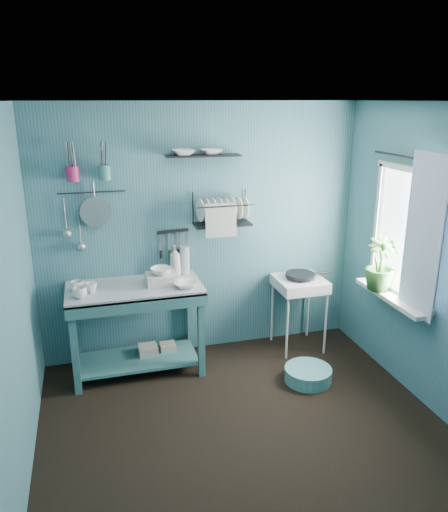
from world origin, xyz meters
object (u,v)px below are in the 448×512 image
object	(u,v)px
colander	(96,212)
storage_tin_large	(148,356)
work_counter	(137,329)
hotplate_stand	(298,313)
floor_basin	(308,374)
mug_left	(80,293)
mug_right	(77,286)
utensil_cup_magenta	(73,174)
soap_bottle	(175,260)
mug_mid	(92,288)
utensil_cup_teal	(104,173)
potted_plant	(380,264)
dish_rack	(222,209)
water_bottle	(185,260)
frying_pan	(300,275)
wash_tub	(162,279)
storage_tin_small	(168,353)

from	to	relation	value
colander	storage_tin_large	world-z (taller)	colander
work_counter	hotplate_stand	world-z (taller)	work_counter
floor_basin	mug_left	bearing A→B (deg)	166.96
mug_right	utensil_cup_magenta	size ratio (longest dim) A/B	0.95
storage_tin_large	soap_bottle	bearing A→B (deg)	25.11
colander	utensil_cup_magenta	bearing A→B (deg)	-169.98
work_counter	floor_basin	xyz separation A→B (m)	(1.50, -0.62, -0.37)
hotplate_stand	colander	xyz separation A→B (m)	(-1.96, 0.22, 1.14)
mug_mid	utensil_cup_teal	distance (m)	1.03
mug_left	utensil_cup_teal	bearing A→B (deg)	53.16
mug_left	work_counter	bearing A→B (deg)	18.43
potted_plant	storage_tin_large	world-z (taller)	potted_plant
work_counter	floor_basin	distance (m)	1.66
dish_rack	utensil_cup_teal	world-z (taller)	utensil_cup_teal
utensil_cup_teal	storage_tin_large	distance (m)	1.81
mug_left	soap_bottle	distance (m)	0.97
hotplate_stand	water_bottle	bearing A→B (deg)	173.76
work_counter	mug_left	size ratio (longest dim) A/B	10.00
mug_right	hotplate_stand	bearing A→B (deg)	1.02
hotplate_stand	potted_plant	size ratio (longest dim) A/B	1.57
utensil_cup_magenta	dish_rack	bearing A→B (deg)	-2.12
soap_bottle	hotplate_stand	bearing A→B (deg)	-7.34
mug_mid	potted_plant	xyz separation A→B (m)	(2.56, -0.52, 0.16)
water_bottle	frying_pan	distance (m)	1.18
mug_left	utensil_cup_magenta	distance (m)	1.04
frying_pan	mug_left	bearing A→B (deg)	-174.73
wash_tub	utensil_cup_magenta	size ratio (longest dim) A/B	2.15
work_counter	mug_mid	bearing A→B (deg)	178.15
utensil_cup_magenta	storage_tin_large	bearing A→B (deg)	-18.10
storage_tin_large	mug_mid	bearing A→B (deg)	-167.09
mug_right	utensil_cup_teal	world-z (taller)	utensil_cup_teal
utensil_cup_teal	floor_basin	bearing A→B (deg)	-26.82
potted_plant	frying_pan	bearing A→B (deg)	129.11
soap_bottle	floor_basin	xyz separation A→B (m)	(1.08, -0.82, -0.96)
mug_right	water_bottle	size ratio (longest dim) A/B	0.44
utensil_cup_magenta	floor_basin	bearing A→B (deg)	-23.50
utensil_cup_magenta	potted_plant	size ratio (longest dim) A/B	0.27
water_bottle	dish_rack	size ratio (longest dim) A/B	0.51
soap_bottle	floor_basin	world-z (taller)	soap_bottle
storage_tin_small	soap_bottle	bearing A→B (deg)	45.00
work_counter	utensil_cup_magenta	world-z (taller)	utensil_cup_magenta
storage_tin_large	work_counter	bearing A→B (deg)	-153.43
work_counter	storage_tin_large	size ratio (longest dim) A/B	5.59
dish_rack	storage_tin_small	world-z (taller)	dish_rack
mug_right	potted_plant	bearing A→B (deg)	-12.25
frying_pan	utensil_cup_magenta	bearing A→B (deg)	174.79
soap_bottle	floor_basin	distance (m)	1.66
colander	potted_plant	world-z (taller)	colander
colander	floor_basin	world-z (taller)	colander
mug_right	potted_plant	world-z (taller)	potted_plant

